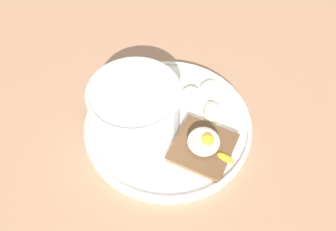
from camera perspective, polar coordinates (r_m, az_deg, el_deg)
ground_plane at (r=60.94cm, az=0.00°, el=-2.22°), size 120.00×120.00×2.00cm
plate at (r=59.45cm, az=0.00°, el=-1.25°), size 26.54×26.54×1.60cm
oatmeal_bowl at (r=57.48cm, az=-4.95°, el=1.84°), size 14.22×14.22×6.85cm
toast_slice at (r=56.32cm, az=5.33°, el=-4.85°), size 10.58×10.58×1.11cm
poached_egg at (r=54.82cm, az=5.60°, el=-3.97°), size 5.12×7.36×3.00cm
banana_slice_front at (r=59.87cm, az=6.82°, el=0.33°), size 3.86×3.95×1.77cm
banana_slice_left at (r=61.95cm, az=3.56°, el=3.04°), size 4.13×4.13×1.35cm
banana_slice_back at (r=62.92cm, az=6.60°, el=3.85°), size 4.17×4.26×1.63cm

